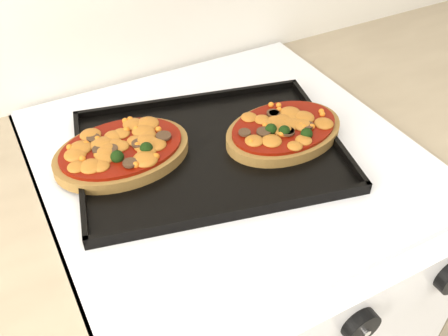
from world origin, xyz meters
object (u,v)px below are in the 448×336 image
baking_tray (209,149)px  stove (227,310)px  pizza_right (284,129)px  pizza_left (122,150)px

baking_tray → stove: bearing=-4.6°
stove → baking_tray: baking_tray is taller
pizza_right → pizza_left: bearing=163.9°
stove → baking_tray: size_ratio=2.18×
stove → baking_tray: (-0.03, 0.01, 0.47)m
pizza_left → baking_tray: bearing=-20.2°
pizza_right → stove: bearing=170.4°
pizza_right → baking_tray: bearing=168.5°
stove → pizza_right: 0.49m
stove → baking_tray: 0.47m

